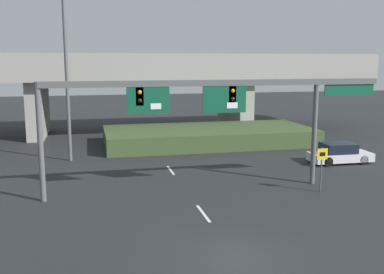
{
  "coord_description": "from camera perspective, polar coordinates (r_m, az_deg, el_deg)",
  "views": [
    {
      "loc": [
        -4.99,
        -14.65,
        7.02
      ],
      "look_at": [
        0.0,
        7.07,
        3.22
      ],
      "focal_mm": 42.0,
      "sensor_mm": 36.0,
      "label": 1
    }
  ],
  "objects": [
    {
      "name": "signal_gantry",
      "position": [
        23.88,
        2.36,
        4.72
      ],
      "size": [
        18.66,
        0.44,
        6.02
      ],
      "color": "#515456",
      "rests_on": "ground"
    },
    {
      "name": "highway_light_pole_near",
      "position": [
        32.41,
        -15.87,
        12.8
      ],
      "size": [
        0.7,
        0.36,
        17.22
      ],
      "color": "#515456",
      "rests_on": "ground"
    },
    {
      "name": "ground_plane",
      "position": [
        17.0,
        5.53,
        -14.78
      ],
      "size": [
        160.0,
        160.0,
        0.0
      ],
      "primitive_type": "plane",
      "color": "black"
    },
    {
      "name": "lane_markings",
      "position": [
        29.23,
        -2.73,
        -4.23
      ],
      "size": [
        0.14,
        36.66,
        0.01
      ],
      "color": "silver",
      "rests_on": "ground"
    },
    {
      "name": "grass_embankment",
      "position": [
        38.28,
        2.12,
        0.13
      ],
      "size": [
        17.43,
        7.74,
        1.36
      ],
      "color": "#384C28",
      "rests_on": "ground"
    },
    {
      "name": "speed_limit_sign",
      "position": [
        25.06,
        16.14,
        -3.21
      ],
      "size": [
        0.6,
        0.11,
        2.45
      ],
      "color": "#4C4C4C",
      "rests_on": "ground"
    },
    {
      "name": "parked_sedan_near_right",
      "position": [
        32.77,
        18.22,
        -2.03
      ],
      "size": [
        4.3,
        1.87,
        1.41
      ],
      "rotation": [
        0.0,
        0.0,
        -0.02
      ],
      "color": "silver",
      "rests_on": "ground"
    },
    {
      "name": "overpass_bridge",
      "position": [
        44.48,
        -6.55,
        7.7
      ],
      "size": [
        45.65,
        9.86,
        7.65
      ],
      "color": "gray",
      "rests_on": "ground"
    }
  ]
}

